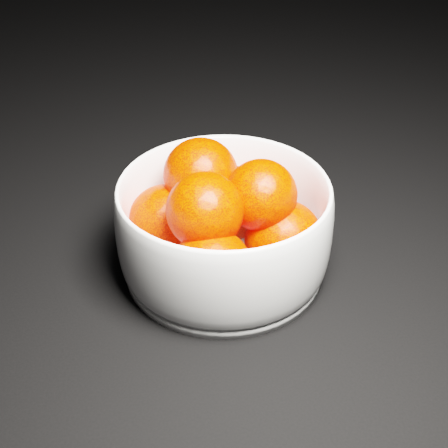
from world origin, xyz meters
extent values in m
cylinder|color=white|center=(-0.25, 0.24, 0.01)|extent=(0.18, 0.18, 0.01)
sphere|color=#FF1E00|center=(-0.24, 0.28, 0.05)|extent=(0.07, 0.07, 0.07)
sphere|color=#FF1E00|center=(-0.30, 0.26, 0.05)|extent=(0.07, 0.07, 0.07)
sphere|color=#FF1E00|center=(-0.27, 0.18, 0.05)|extent=(0.07, 0.07, 0.07)
sphere|color=#FF1E00|center=(-0.20, 0.22, 0.05)|extent=(0.07, 0.07, 0.07)
sphere|color=#FF1E00|center=(-0.27, 0.27, 0.08)|extent=(0.07, 0.07, 0.07)
sphere|color=#FF1E00|center=(-0.27, 0.21, 0.08)|extent=(0.07, 0.07, 0.07)
sphere|color=#FF1E00|center=(-0.22, 0.23, 0.08)|extent=(0.06, 0.06, 0.06)
camera|label=1|loc=(-0.31, -0.21, 0.38)|focal=50.00mm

